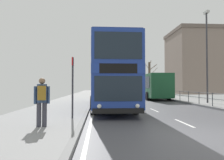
% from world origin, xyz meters
% --- Properties ---
extents(ground, '(15.80, 140.00, 0.20)m').
position_xyz_m(ground, '(-0.72, -0.00, 0.04)').
color(ground, '#4B4B50').
extents(double_decker_bus_main, '(2.72, 11.65, 4.32)m').
position_xyz_m(double_decker_bus_main, '(-2.75, 9.06, 2.27)').
color(double_decker_bus_main, navy).
rests_on(double_decker_bus_main, ground).
extents(background_bus_far_lane, '(2.65, 9.68, 2.94)m').
position_xyz_m(background_bus_far_lane, '(2.90, 19.61, 1.61)').
color(background_bus_far_lane, '#19512D').
rests_on(background_bus_far_lane, ground).
extents(pedestrian_railing_far_kerb, '(0.05, 30.09, 0.96)m').
position_xyz_m(pedestrian_railing_far_kerb, '(4.45, 11.33, 0.79)').
color(pedestrian_railing_far_kerb, '#2D3338').
rests_on(pedestrian_railing_far_kerb, ground).
extents(pedestrian_with_backpack, '(0.55, 0.58, 1.72)m').
position_xyz_m(pedestrian_with_backpack, '(-5.61, 1.37, 1.14)').
color(pedestrian_with_backpack, '#383842').
rests_on(pedestrian_with_backpack, ground).
extents(bus_stop_sign_near, '(0.08, 0.44, 2.73)m').
position_xyz_m(bus_stop_sign_near, '(-4.78, 3.31, 1.81)').
color(bus_stop_sign_near, '#2D2D33').
rests_on(bus_stop_sign_near, ground).
extents(street_lamp_far_side, '(0.28, 0.60, 7.95)m').
position_xyz_m(street_lamp_far_side, '(5.71, 11.37, 4.73)').
color(street_lamp_far_side, '#38383D').
rests_on(street_lamp_far_side, ground).
extents(bare_tree_far_00, '(2.58, 1.57, 6.42)m').
position_xyz_m(bare_tree_far_00, '(6.02, 33.34, 3.29)').
color(bare_tree_far_00, brown).
rests_on(bare_tree_far_00, ground).
extents(background_building_00, '(9.00, 11.10, 13.47)m').
position_xyz_m(background_building_00, '(16.45, 37.89, 6.76)').
color(background_building_00, slate).
rests_on(background_building_00, ground).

